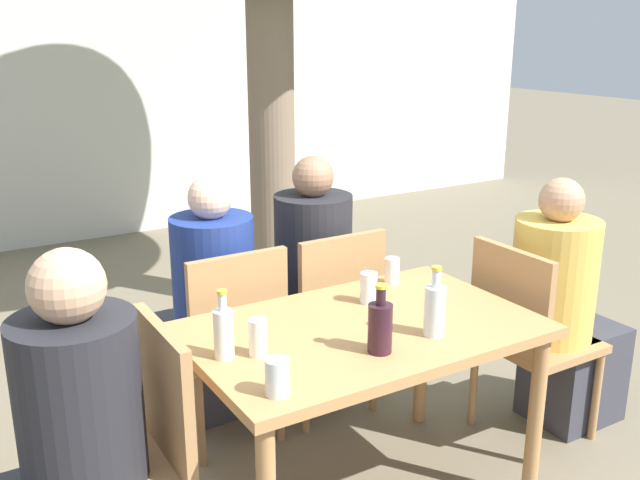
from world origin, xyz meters
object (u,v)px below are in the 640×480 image
(person_seated_2, at_px, (208,313))
(person_seated_1, at_px, (563,317))
(patio_chair_1, at_px, (526,331))
(person_seated_3, at_px, (305,289))
(dining_table_front, at_px, (362,349))
(patio_chair_2, at_px, (229,335))
(water_bottle_2, at_px, (435,309))
(patio_chair_3, at_px, (329,311))
(person_seated_0, at_px, (56,464))
(drinking_glass_0, at_px, (392,270))
(wine_bottle_0, at_px, (380,326))
(drinking_glass_3, at_px, (369,288))
(patio_chair_0, at_px, (134,448))
(drinking_glass_1, at_px, (258,338))
(drinking_glass_2, at_px, (277,377))
(water_bottle_1, at_px, (224,332))

(person_seated_2, bearing_deg, person_seated_1, 147.36)
(patio_chair_1, height_order, person_seated_3, person_seated_3)
(dining_table_front, distance_m, patio_chair_2, 0.70)
(water_bottle_2, bearing_deg, patio_chair_3, 84.17)
(person_seated_0, relative_size, person_seated_1, 1.02)
(drinking_glass_0, bearing_deg, patio_chair_2, 152.00)
(wine_bottle_0, bearing_deg, drinking_glass_3, 59.97)
(patio_chair_0, distance_m, person_seated_1, 1.97)
(drinking_glass_1, relative_size, drinking_glass_2, 1.12)
(water_bottle_1, distance_m, drinking_glass_1, 0.12)
(patio_chair_2, relative_size, drinking_glass_3, 7.33)
(patio_chair_2, distance_m, person_seated_1, 1.50)
(person_seated_3, bearing_deg, drinking_glass_3, 81.22)
(patio_chair_0, distance_m, water_bottle_2, 1.11)
(water_bottle_1, height_order, drinking_glass_3, water_bottle_1)
(person_seated_1, relative_size, water_bottle_1, 4.98)
(patio_chair_0, distance_m, person_seated_0, 0.23)
(person_seated_1, bearing_deg, person_seated_2, 57.36)
(patio_chair_1, relative_size, drinking_glass_0, 8.23)
(patio_chair_0, relative_size, water_bottle_2, 3.57)
(patio_chair_1, height_order, person_seated_1, person_seated_1)
(drinking_glass_1, bearing_deg, drinking_glass_0, 22.66)
(dining_table_front, relative_size, water_bottle_2, 4.97)
(patio_chair_0, bearing_deg, person_seated_1, 90.00)
(patio_chair_0, bearing_deg, drinking_glass_3, 99.66)
(patio_chair_0, height_order, drinking_glass_1, patio_chair_0)
(patio_chair_0, height_order, water_bottle_1, water_bottle_1)
(water_bottle_2, xyz_separation_m, drinking_glass_3, (-0.02, 0.37, -0.04))
(patio_chair_0, relative_size, drinking_glass_0, 8.23)
(patio_chair_0, height_order, drinking_glass_3, patio_chair_0)
(drinking_glass_2, bearing_deg, water_bottle_1, 96.45)
(dining_table_front, bearing_deg, drinking_glass_0, 40.28)
(person_seated_0, height_order, drinking_glass_2, person_seated_0)
(patio_chair_1, xyz_separation_m, drinking_glass_2, (-1.38, -0.29, 0.28))
(patio_chair_0, xyz_separation_m, water_bottle_2, (1.04, -0.20, 0.32))
(drinking_glass_2, bearing_deg, drinking_glass_1, 75.55)
(person_seated_3, height_order, drinking_glass_2, person_seated_3)
(patio_chair_2, xyz_separation_m, drinking_glass_2, (-0.25, -0.93, 0.28))
(patio_chair_0, xyz_separation_m, wine_bottle_0, (0.80, -0.21, 0.32))
(water_bottle_2, bearing_deg, person_seated_3, 85.42)
(person_seated_0, bearing_deg, drinking_glass_0, 101.86)
(drinking_glass_2, bearing_deg, patio_chair_0, 141.28)
(dining_table_front, bearing_deg, water_bottle_2, -49.84)
(patio_chair_0, bearing_deg, person_seated_3, 127.63)
(drinking_glass_0, relative_size, drinking_glass_2, 0.97)
(patio_chair_0, xyz_separation_m, patio_chair_2, (0.62, 0.64, 0.00))
(person_seated_1, xyz_separation_m, drinking_glass_2, (-1.61, -0.29, 0.27))
(patio_chair_2, height_order, drinking_glass_3, patio_chair_2)
(person_seated_1, xyz_separation_m, wine_bottle_0, (-1.18, -0.21, 0.30))
(person_seated_3, bearing_deg, patio_chair_3, 90.00)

